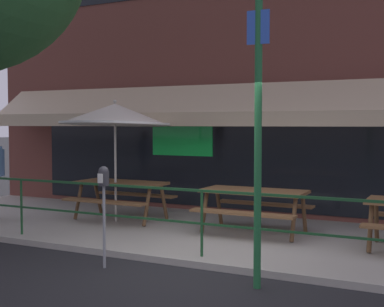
{
  "coord_description": "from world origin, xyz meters",
  "views": [
    {
      "loc": [
        3.28,
        -6.54,
        2.0
      ],
      "look_at": [
        -0.81,
        1.6,
        1.5
      ],
      "focal_mm": 50.0,
      "sensor_mm": 36.0,
      "label": 1
    }
  ],
  "objects_px": {
    "picnic_table_left": "(121,190)",
    "parking_meter_near": "(104,186)",
    "patio_umbrella_left": "(115,115)",
    "picnic_table_centre": "(254,199)",
    "street_sign_pole": "(258,104)"
  },
  "relations": [
    {
      "from": "patio_umbrella_left",
      "to": "street_sign_pole",
      "type": "bearing_deg",
      "value": -33.26
    },
    {
      "from": "picnic_table_centre",
      "to": "street_sign_pole",
      "type": "bearing_deg",
      "value": -69.07
    },
    {
      "from": "picnic_table_centre",
      "to": "street_sign_pole",
      "type": "relative_size",
      "value": 0.41
    },
    {
      "from": "parking_meter_near",
      "to": "street_sign_pole",
      "type": "xyz_separation_m",
      "value": [
        2.21,
        0.08,
        1.1
      ]
    },
    {
      "from": "parking_meter_near",
      "to": "picnic_table_centre",
      "type": "bearing_deg",
      "value": 65.8
    },
    {
      "from": "picnic_table_centre",
      "to": "picnic_table_left",
      "type": "bearing_deg",
      "value": 178.65
    },
    {
      "from": "picnic_table_left",
      "to": "patio_umbrella_left",
      "type": "height_order",
      "value": "patio_umbrella_left"
    },
    {
      "from": "picnic_table_left",
      "to": "street_sign_pole",
      "type": "height_order",
      "value": "street_sign_pole"
    },
    {
      "from": "patio_umbrella_left",
      "to": "street_sign_pole",
      "type": "xyz_separation_m",
      "value": [
        3.82,
        -2.5,
        0.06
      ]
    },
    {
      "from": "picnic_table_left",
      "to": "street_sign_pole",
      "type": "relative_size",
      "value": 0.41
    },
    {
      "from": "patio_umbrella_left",
      "to": "street_sign_pole",
      "type": "relative_size",
      "value": 0.54
    },
    {
      "from": "patio_umbrella_left",
      "to": "parking_meter_near",
      "type": "xyz_separation_m",
      "value": [
        1.6,
        -2.59,
        -1.03
      ]
    },
    {
      "from": "picnic_table_centre",
      "to": "street_sign_pole",
      "type": "height_order",
      "value": "street_sign_pole"
    },
    {
      "from": "patio_umbrella_left",
      "to": "picnic_table_left",
      "type": "bearing_deg",
      "value": 90.0
    },
    {
      "from": "picnic_table_left",
      "to": "parking_meter_near",
      "type": "bearing_deg",
      "value": -59.86
    }
  ]
}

